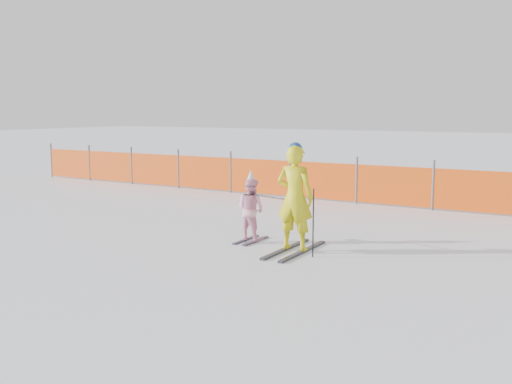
% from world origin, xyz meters
% --- Properties ---
extents(ground, '(120.00, 120.00, 0.00)m').
position_xyz_m(ground, '(0.00, 0.00, 0.00)').
color(ground, white).
rests_on(ground, ground).
extents(adult, '(0.69, 1.70, 1.92)m').
position_xyz_m(adult, '(0.78, 0.52, 0.96)').
color(adult, black).
rests_on(adult, ground).
extents(child, '(0.62, 0.86, 1.36)m').
position_xyz_m(child, '(-0.29, 0.79, 0.62)').
color(child, black).
rests_on(child, ground).
extents(ski_poles, '(1.41, 0.47, 1.17)m').
position_xyz_m(ski_poles, '(0.81, 0.46, 0.72)').
color(ski_poles, black).
rests_on(ski_poles, ground).
extents(safety_fence, '(16.23, 0.06, 1.25)m').
position_xyz_m(safety_fence, '(-4.10, 6.02, 0.56)').
color(safety_fence, '#595960').
rests_on(safety_fence, ground).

